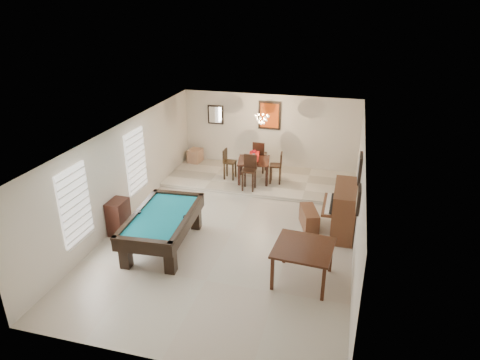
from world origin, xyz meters
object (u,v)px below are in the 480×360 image
at_px(dining_chair_east, 276,168).
at_px(piano_bench, 309,218).
at_px(apothecary_chest, 119,217).
at_px(dining_chair_west, 230,164).
at_px(upright_piano, 338,209).
at_px(corner_bench, 195,155).
at_px(flower_vase, 254,153).
at_px(pool_table, 163,231).
at_px(dining_table, 254,168).
at_px(square_table, 303,263).
at_px(chandelier, 262,116).
at_px(dining_chair_south, 249,173).
at_px(dining_chair_north, 260,156).

bearing_deg(dining_chair_east, piano_bench, 23.06).
bearing_deg(apothecary_chest, dining_chair_east, 49.85).
bearing_deg(dining_chair_west, upright_piano, -123.08).
distance_m(piano_bench, corner_bench, 5.65).
distance_m(apothecary_chest, corner_bench, 5.01).
xyz_separation_m(upright_piano, flower_vase, (-2.75, 2.43, 0.41)).
height_order(pool_table, corner_bench, pool_table).
relative_size(pool_table, dining_table, 2.54).
bearing_deg(pool_table, square_table, -12.40).
bearing_deg(square_table, upright_piano, 75.48).
relative_size(piano_bench, chandelier, 1.53).
relative_size(dining_chair_south, corner_bench, 2.09).
xyz_separation_m(dining_chair_south, corner_bench, (-2.42, 1.83, -0.30)).
height_order(flower_vase, chandelier, chandelier).
xyz_separation_m(upright_piano, chandelier, (-2.56, 2.61, 1.57)).
xyz_separation_m(upright_piano, piano_bench, (-0.71, 0.04, -0.38)).
relative_size(dining_table, dining_chair_south, 0.92).
relative_size(apothecary_chest, corner_bench, 1.74).
distance_m(upright_piano, flower_vase, 3.69).
xyz_separation_m(flower_vase, dining_chair_east, (0.70, 0.01, -0.43)).
distance_m(upright_piano, dining_table, 3.67).
relative_size(piano_bench, dining_chair_east, 0.92).
bearing_deg(dining_chair_north, dining_chair_west, 50.03).
relative_size(dining_chair_west, chandelier, 1.63).
relative_size(apothecary_chest, chandelier, 1.49).
xyz_separation_m(dining_table, dining_chair_north, (0.02, 0.80, 0.13)).
height_order(dining_table, chandelier, chandelier).
bearing_deg(dining_chair_west, apothecary_chest, 155.88).
height_order(dining_table, corner_bench, dining_table).
distance_m(piano_bench, apothecary_chest, 4.87).
height_order(upright_piano, piano_bench, upright_piano).
height_order(dining_table, dining_chair_west, dining_chair_west).
distance_m(apothecary_chest, dining_chair_south, 4.11).
height_order(apothecary_chest, dining_chair_east, dining_chair_east).
distance_m(dining_table, corner_bench, 2.65).
height_order(dining_table, dining_chair_north, dining_chair_north).
xyz_separation_m(dining_chair_north, dining_chair_east, (0.68, -0.79, -0.04)).
xyz_separation_m(dining_table, dining_chair_south, (0.02, -0.72, 0.13)).
relative_size(square_table, dining_chair_north, 1.11).
bearing_deg(flower_vase, dining_chair_south, -88.47).
xyz_separation_m(dining_chair_west, corner_bench, (-1.62, 1.15, -0.26)).
bearing_deg(upright_piano, apothecary_chest, -164.61).
bearing_deg(dining_table, dining_chair_north, 88.54).
bearing_deg(dining_chair_south, upright_piano, -32.38).
distance_m(dining_chair_north, dining_chair_west, 1.16).
height_order(square_table, dining_table, dining_table).
relative_size(dining_chair_south, dining_chair_north, 1.00).
height_order(corner_bench, chandelier, chandelier).
bearing_deg(dining_chair_north, chandelier, 108.94).
xyz_separation_m(pool_table, apothecary_chest, (-1.36, 0.31, 0.03)).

